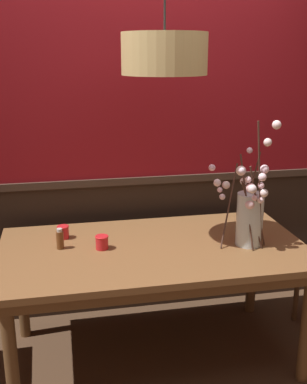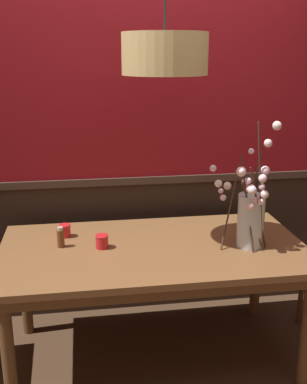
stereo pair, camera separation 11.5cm
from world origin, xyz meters
name	(u,v)px [view 1 (the left image)]	position (x,y,z in m)	size (l,w,h in m)	color
ground_plane	(154,355)	(0.00, 0.00, 0.00)	(24.00, 24.00, 0.00)	#4C3321
back_wall	(134,114)	(0.00, 0.67, 1.45)	(5.27, 0.14, 2.93)	#2D2119
dining_table	(154,259)	(0.00, 0.00, 0.67)	(1.81, 0.97, 0.75)	brown
chair_far_side_left	(92,232)	(-0.30, 0.89, 0.52)	(0.46, 0.41, 0.90)	brown
chair_far_side_right	(170,224)	(0.32, 0.89, 0.55)	(0.46, 0.42, 0.98)	brown
vase_with_blossoms	(249,214)	(0.55, -0.09, 0.95)	(0.32, 0.34, 0.76)	silver
candle_holder_nearer_center	(102,242)	(-0.30, 0.02, 0.79)	(0.08, 0.08, 0.08)	red
candle_holder_nearer_edge	(63,232)	(-0.52, 0.23, 0.79)	(0.07, 0.07, 0.08)	red
condiment_bottle	(60,239)	(-0.54, 0.08, 0.81)	(0.04, 0.04, 0.12)	brown
pendant_lamp	(164,54)	(0.07, 0.03, 1.85)	(0.46, 0.46, 1.19)	tan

